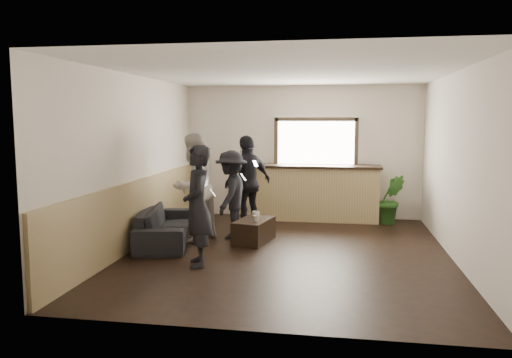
% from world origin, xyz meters
% --- Properties ---
extents(ground, '(5.00, 6.00, 0.01)m').
position_xyz_m(ground, '(0.00, 0.00, 0.00)').
color(ground, black).
extents(room_shell, '(5.01, 6.01, 2.80)m').
position_xyz_m(room_shell, '(-0.74, 0.00, 1.47)').
color(room_shell, silver).
rests_on(room_shell, ground).
extents(bar_counter, '(2.70, 0.68, 2.13)m').
position_xyz_m(bar_counter, '(0.30, 2.70, 0.64)').
color(bar_counter, tan).
rests_on(bar_counter, ground).
extents(sofa, '(1.22, 2.15, 0.59)m').
position_xyz_m(sofa, '(-2.11, 0.32, 0.30)').
color(sofa, black).
rests_on(sofa, ground).
extents(coffee_table, '(0.66, 0.96, 0.39)m').
position_xyz_m(coffee_table, '(-0.62, 0.59, 0.20)').
color(coffee_table, black).
rests_on(coffee_table, ground).
extents(cup_a, '(0.18, 0.18, 0.10)m').
position_xyz_m(cup_a, '(-0.63, 0.81, 0.44)').
color(cup_a, silver).
rests_on(cup_a, coffee_table).
extents(cup_b, '(0.14, 0.14, 0.10)m').
position_xyz_m(cup_b, '(-0.56, 0.43, 0.44)').
color(cup_b, silver).
rests_on(cup_b, coffee_table).
extents(potted_plant, '(0.60, 0.51, 1.00)m').
position_xyz_m(potted_plant, '(1.82, 2.52, 0.50)').
color(potted_plant, '#2D6623').
rests_on(potted_plant, ground).
extents(person_a, '(0.61, 0.74, 1.73)m').
position_xyz_m(person_a, '(-1.18, -0.90, 0.86)').
color(person_a, black).
rests_on(person_a, ground).
extents(person_b, '(1.01, 1.11, 1.86)m').
position_xyz_m(person_b, '(-1.66, 0.54, 0.93)').
color(person_b, beige).
rests_on(person_b, ground).
extents(person_c, '(0.64, 1.04, 1.55)m').
position_xyz_m(person_c, '(-1.07, 0.85, 0.78)').
color(person_c, black).
rests_on(person_c, ground).
extents(person_d, '(1.02, 1.08, 1.79)m').
position_xyz_m(person_d, '(-0.90, 1.57, 0.90)').
color(person_d, black).
rests_on(person_d, ground).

